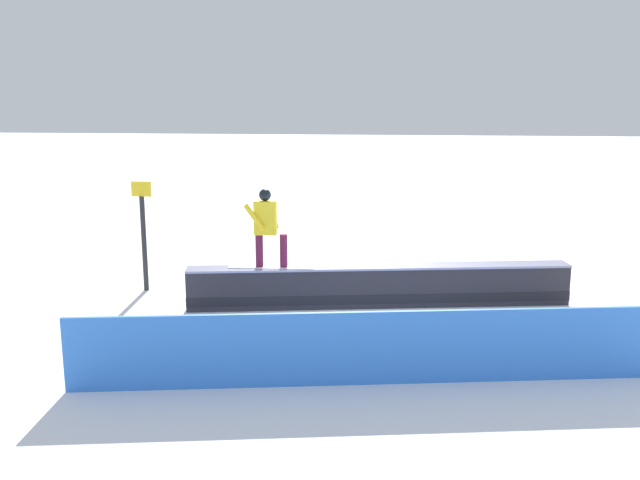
% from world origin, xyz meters
% --- Properties ---
extents(ground_plane, '(120.00, 120.00, 0.00)m').
position_xyz_m(ground_plane, '(0.00, 0.00, 0.00)').
color(ground_plane, white).
extents(grind_box, '(7.15, 1.71, 0.78)m').
position_xyz_m(grind_box, '(0.00, 0.00, 0.35)').
color(grind_box, '#28252A').
rests_on(grind_box, ground_plane).
extents(snowboarder, '(1.61, 0.45, 1.46)m').
position_xyz_m(snowboarder, '(2.07, 0.36, 1.57)').
color(snowboarder, silver).
rests_on(snowboarder, grind_box).
extents(safety_fence, '(8.12, 1.50, 1.04)m').
position_xyz_m(safety_fence, '(0.00, 3.62, 0.52)').
color(safety_fence, '#3579E8').
rests_on(safety_fence, ground_plane).
extents(trail_marker, '(0.40, 0.10, 2.23)m').
position_xyz_m(trail_marker, '(4.76, -0.54, 1.19)').
color(trail_marker, '#262628').
rests_on(trail_marker, ground_plane).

